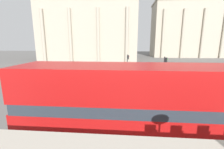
{
  "coord_description": "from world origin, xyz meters",
  "views": [
    {
      "loc": [
        -0.57,
        -2.04,
        5.06
      ],
      "look_at": [
        -2.02,
        15.9,
        1.33
      ],
      "focal_mm": 24.0,
      "sensor_mm": 36.0,
      "label": 1
    }
  ],
  "objects_px": {
    "traffic_light_far": "(128,61)",
    "pedestrian_grey": "(83,76)",
    "traffic_light_near": "(158,80)",
    "pedestrian_black": "(172,75)",
    "plaza_building_left": "(90,32)",
    "double_decker_bus": "(139,107)",
    "pedestrian_red": "(125,65)",
    "plaza_building_right": "(187,30)",
    "traffic_light_mid": "(165,67)"
  },
  "relations": [
    {
      "from": "traffic_light_far",
      "to": "pedestrian_grey",
      "type": "bearing_deg",
      "value": -129.16
    },
    {
      "from": "traffic_light_near",
      "to": "traffic_light_far",
      "type": "xyz_separation_m",
      "value": [
        -2.06,
        13.71,
        -0.09
      ]
    },
    {
      "from": "traffic_light_far",
      "to": "pedestrian_grey",
      "type": "distance_m",
      "value": 9.23
    },
    {
      "from": "pedestrian_black",
      "to": "plaza_building_left",
      "type": "bearing_deg",
      "value": -136.05
    },
    {
      "from": "double_decker_bus",
      "to": "pedestrian_red",
      "type": "height_order",
      "value": "double_decker_bus"
    },
    {
      "from": "double_decker_bus",
      "to": "pedestrian_black",
      "type": "distance_m",
      "value": 14.87
    },
    {
      "from": "plaza_building_right",
      "to": "traffic_light_far",
      "type": "relative_size",
      "value": 7.9
    },
    {
      "from": "plaza_building_right",
      "to": "traffic_light_far",
      "type": "bearing_deg",
      "value": -122.7
    },
    {
      "from": "plaza_building_right",
      "to": "traffic_light_far",
      "type": "height_order",
      "value": "plaza_building_right"
    },
    {
      "from": "plaza_building_right",
      "to": "traffic_light_near",
      "type": "xyz_separation_m",
      "value": [
        -20.81,
        -49.33,
        -7.81
      ]
    },
    {
      "from": "traffic_light_far",
      "to": "pedestrian_black",
      "type": "height_order",
      "value": "traffic_light_far"
    },
    {
      "from": "traffic_light_near",
      "to": "pedestrian_black",
      "type": "height_order",
      "value": "traffic_light_near"
    },
    {
      "from": "pedestrian_grey",
      "to": "plaza_building_left",
      "type": "bearing_deg",
      "value": -58.04
    },
    {
      "from": "plaza_building_right",
      "to": "pedestrian_grey",
      "type": "distance_m",
      "value": 52.23
    },
    {
      "from": "traffic_light_far",
      "to": "pedestrian_red",
      "type": "relative_size",
      "value": 1.79
    },
    {
      "from": "plaza_building_left",
      "to": "pedestrian_grey",
      "type": "distance_m",
      "value": 31.62
    },
    {
      "from": "double_decker_bus",
      "to": "traffic_light_mid",
      "type": "bearing_deg",
      "value": 62.35
    },
    {
      "from": "traffic_light_near",
      "to": "pedestrian_grey",
      "type": "xyz_separation_m",
      "value": [
        -7.84,
        6.61,
        -1.24
      ]
    },
    {
      "from": "plaza_building_right",
      "to": "traffic_light_mid",
      "type": "xyz_separation_m",
      "value": [
        -18.82,
        -43.68,
        -7.68
      ]
    },
    {
      "from": "traffic_light_near",
      "to": "traffic_light_far",
      "type": "bearing_deg",
      "value": 98.54
    },
    {
      "from": "pedestrian_red",
      "to": "pedestrian_grey",
      "type": "bearing_deg",
      "value": 65.95
    },
    {
      "from": "pedestrian_red",
      "to": "traffic_light_far",
      "type": "bearing_deg",
      "value": 101.91
    },
    {
      "from": "plaza_building_left",
      "to": "pedestrian_grey",
      "type": "bearing_deg",
      "value": -79.02
    },
    {
      "from": "plaza_building_left",
      "to": "traffic_light_near",
      "type": "distance_m",
      "value": 39.71
    },
    {
      "from": "plaza_building_left",
      "to": "pedestrian_red",
      "type": "xyz_separation_m",
      "value": [
        11.28,
        -20.22,
        -7.65
      ]
    },
    {
      "from": "pedestrian_grey",
      "to": "pedestrian_red",
      "type": "bearing_deg",
      "value": -97.83
    },
    {
      "from": "double_decker_bus",
      "to": "traffic_light_near",
      "type": "height_order",
      "value": "double_decker_bus"
    },
    {
      "from": "double_decker_bus",
      "to": "pedestrian_grey",
      "type": "relative_size",
      "value": 6.12
    },
    {
      "from": "traffic_light_far",
      "to": "pedestrian_red",
      "type": "distance_m",
      "value": 3.01
    },
    {
      "from": "traffic_light_far",
      "to": "pedestrian_black",
      "type": "relative_size",
      "value": 1.81
    },
    {
      "from": "traffic_light_far",
      "to": "pedestrian_black",
      "type": "xyz_separation_m",
      "value": [
        5.72,
        -5.52,
        -1.1
      ]
    },
    {
      "from": "plaza_building_left",
      "to": "pedestrian_black",
      "type": "height_order",
      "value": "plaza_building_left"
    },
    {
      "from": "traffic_light_near",
      "to": "traffic_light_far",
      "type": "distance_m",
      "value": 13.86
    },
    {
      "from": "traffic_light_mid",
      "to": "traffic_light_far",
      "type": "height_order",
      "value": "traffic_light_mid"
    },
    {
      "from": "traffic_light_mid",
      "to": "pedestrian_red",
      "type": "xyz_separation_m",
      "value": [
        -4.39,
        10.84,
        -1.31
      ]
    },
    {
      "from": "plaza_building_left",
      "to": "pedestrian_grey",
      "type": "relative_size",
      "value": 17.3
    },
    {
      "from": "pedestrian_red",
      "to": "traffic_light_mid",
      "type": "bearing_deg",
      "value": 116.82
    },
    {
      "from": "double_decker_bus",
      "to": "traffic_light_near",
      "type": "distance_m",
      "value": 5.86
    },
    {
      "from": "pedestrian_red",
      "to": "plaza_building_right",
      "type": "bearing_deg",
      "value": -120.51
    },
    {
      "from": "plaza_building_left",
      "to": "traffic_light_mid",
      "type": "bearing_deg",
      "value": -63.23
    },
    {
      "from": "traffic_light_mid",
      "to": "pedestrian_grey",
      "type": "xyz_separation_m",
      "value": [
        -9.83,
        0.96,
        -1.37
      ]
    },
    {
      "from": "traffic_light_far",
      "to": "double_decker_bus",
      "type": "bearing_deg",
      "value": -89.82
    },
    {
      "from": "pedestrian_red",
      "to": "pedestrian_black",
      "type": "bearing_deg",
      "value": 130.93
    },
    {
      "from": "double_decker_bus",
      "to": "traffic_light_far",
      "type": "height_order",
      "value": "double_decker_bus"
    },
    {
      "from": "traffic_light_far",
      "to": "pedestrian_grey",
      "type": "relative_size",
      "value": 1.89
    },
    {
      "from": "traffic_light_near",
      "to": "traffic_light_mid",
      "type": "bearing_deg",
      "value": 70.61
    },
    {
      "from": "pedestrian_grey",
      "to": "traffic_light_mid",
      "type": "bearing_deg",
      "value": -164.59
    },
    {
      "from": "plaza_building_left",
      "to": "pedestrian_grey",
      "type": "xyz_separation_m",
      "value": [
        5.84,
        -30.1,
        -7.71
      ]
    },
    {
      "from": "plaza_building_right",
      "to": "traffic_light_mid",
      "type": "height_order",
      "value": "plaza_building_right"
    },
    {
      "from": "double_decker_bus",
      "to": "plaza_building_right",
      "type": "xyz_separation_m",
      "value": [
        22.81,
        54.83,
        7.71
      ]
    }
  ]
}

